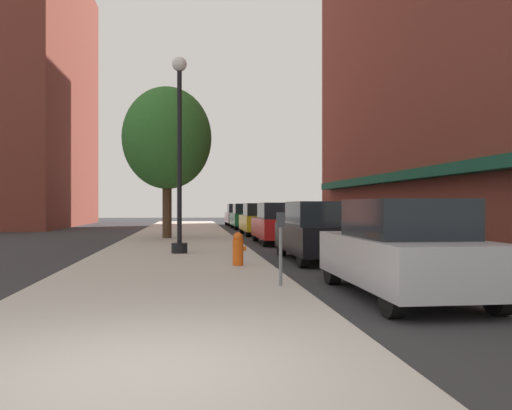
{
  "coord_description": "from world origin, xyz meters",
  "views": [
    {
      "loc": [
        0.46,
        -4.75,
        1.56
      ],
      "look_at": [
        3.53,
        20.74,
        1.57
      ],
      "focal_mm": 37.83,
      "sensor_mm": 36.0,
      "label": 1
    }
  ],
  "objects": [
    {
      "name": "ground_plane",
      "position": [
        4.0,
        18.0,
        0.0
      ],
      "size": [
        90.0,
        90.0,
        0.0
      ],
      "primitive_type": "plane",
      "color": "#2D2D30"
    },
    {
      "name": "sidewalk_slab",
      "position": [
        0.0,
        19.0,
        0.06
      ],
      "size": [
        4.8,
        50.0,
        0.12
      ],
      "primitive_type": "cube",
      "color": "#B7B2A8",
      "rests_on": "ground"
    },
    {
      "name": "building_far_background",
      "position": [
        -11.01,
        37.0,
        9.82
      ],
      "size": [
        6.8,
        18.0,
        19.69
      ],
      "color": "brown",
      "rests_on": "ground"
    },
    {
      "name": "lamppost",
      "position": [
        0.11,
        11.58,
        3.2
      ],
      "size": [
        0.48,
        0.48,
        5.9
      ],
      "color": "black",
      "rests_on": "sidewalk_slab"
    },
    {
      "name": "fire_hydrant",
      "position": [
        1.57,
        8.09,
        0.52
      ],
      "size": [
        0.33,
        0.26,
        0.79
      ],
      "color": "#E05614",
      "rests_on": "sidewalk_slab"
    },
    {
      "name": "parking_meter_near",
      "position": [
        2.05,
        4.77,
        0.95
      ],
      "size": [
        0.14,
        0.09,
        1.31
      ],
      "color": "slate",
      "rests_on": "sidewalk_slab"
    },
    {
      "name": "tree_near",
      "position": [
        -0.6,
        19.19,
        4.49
      ],
      "size": [
        3.9,
        3.9,
        6.63
      ],
      "color": "#422D1E",
      "rests_on": "sidewalk_slab"
    },
    {
      "name": "car_silver",
      "position": [
        4.0,
        3.96,
        0.81
      ],
      "size": [
        1.8,
        4.3,
        1.66
      ],
      "rotation": [
        0.0,
        0.0,
        -0.01
      ],
      "color": "black",
      "rests_on": "ground"
    },
    {
      "name": "car_black",
      "position": [
        4.0,
        9.96,
        0.81
      ],
      "size": [
        1.8,
        4.3,
        1.66
      ],
      "rotation": [
        0.0,
        0.0,
        -0.02
      ],
      "color": "black",
      "rests_on": "ground"
    },
    {
      "name": "car_red",
      "position": [
        4.0,
        16.75,
        0.81
      ],
      "size": [
        1.8,
        4.3,
        1.66
      ],
      "rotation": [
        0.0,
        0.0,
        0.03
      ],
      "color": "black",
      "rests_on": "ground"
    },
    {
      "name": "car_yellow",
      "position": [
        4.0,
        23.0,
        0.81
      ],
      "size": [
        1.8,
        4.3,
        1.66
      ],
      "rotation": [
        0.0,
        0.0,
        0.03
      ],
      "color": "black",
      "rests_on": "ground"
    },
    {
      "name": "car_green",
      "position": [
        4.0,
        30.17,
        0.81
      ],
      "size": [
        1.8,
        4.3,
        1.66
      ],
      "rotation": [
        0.0,
        0.0,
        -0.01
      ],
      "color": "black",
      "rests_on": "ground"
    },
    {
      "name": "car_white",
      "position": [
        4.0,
        35.99,
        0.81
      ],
      "size": [
        1.8,
        4.3,
        1.66
      ],
      "rotation": [
        0.0,
        0.0,
        -0.04
      ],
      "color": "black",
      "rests_on": "ground"
    }
  ]
}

